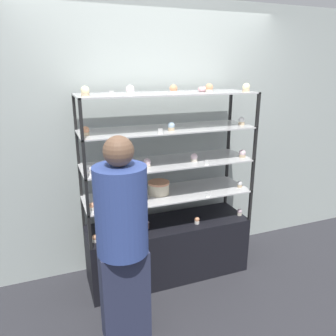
{
  "coord_description": "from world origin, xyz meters",
  "views": [
    {
      "loc": [
        -1.02,
        -2.65,
        1.99
      ],
      "look_at": [
        0.0,
        0.0,
        1.11
      ],
      "focal_mm": 35.0,
      "sensor_mm": 36.0,
      "label": 1
    }
  ],
  "objects": [
    {
      "name": "display_base",
      "position": [
        0.0,
        0.0,
        0.28
      ],
      "size": [
        1.54,
        0.48,
        0.56
      ],
      "color": "black",
      "rests_on": "ground_plane"
    },
    {
      "name": "cupcake_3",
      "position": [
        -0.71,
        -0.13,
        0.9
      ],
      "size": [
        0.05,
        0.05,
        0.06
      ],
      "color": "beige",
      "rests_on": "display_riser_lower"
    },
    {
      "name": "cupcake_8",
      "position": [
        0.71,
        -0.11,
        1.2
      ],
      "size": [
        0.06,
        0.06,
        0.07
      ],
      "color": "#CCB28C",
      "rests_on": "display_riser_middle"
    },
    {
      "name": "ground_plane",
      "position": [
        0.0,
        0.0,
        0.0
      ],
      "size": [
        20.0,
        20.0,
        0.0
      ],
      "primitive_type": "plane",
      "color": "#2D2D33"
    },
    {
      "name": "price_tag_1",
      "position": [
        0.3,
        -0.22,
        0.89
      ],
      "size": [
        0.04,
        0.0,
        0.04
      ],
      "color": "white",
      "rests_on": "display_riser_lower"
    },
    {
      "name": "cupcake_16",
      "position": [
        0.7,
        -0.11,
        1.81
      ],
      "size": [
        0.07,
        0.07,
        0.07
      ],
      "color": "#CCB28C",
      "rests_on": "display_riser_top"
    },
    {
      "name": "customer_figure",
      "position": [
        -0.58,
        -0.62,
        0.84
      ],
      "size": [
        0.37,
        0.37,
        1.57
      ],
      "color": "#282D47",
      "rests_on": "ground_plane"
    },
    {
      "name": "cupcake_4",
      "position": [
        0.71,
        -0.11,
        0.9
      ],
      "size": [
        0.05,
        0.05,
        0.06
      ],
      "color": "#CCB28C",
      "rests_on": "display_riser_lower"
    },
    {
      "name": "price_tag_0",
      "position": [
        -0.5,
        -0.22,
        0.58
      ],
      "size": [
        0.04,
        0.0,
        0.04
      ],
      "color": "white",
      "rests_on": "display_base"
    },
    {
      "name": "display_riser_top",
      "position": [
        0.0,
        0.0,
        1.76
      ],
      "size": [
        1.54,
        0.48,
        0.3
      ],
      "color": "black",
      "rests_on": "display_riser_upper"
    },
    {
      "name": "price_tag_4",
      "position": [
        -0.53,
        -0.22,
        1.8
      ],
      "size": [
        0.04,
        0.0,
        0.04
      ],
      "color": "white",
      "rests_on": "display_riser_top"
    },
    {
      "name": "display_riser_lower",
      "position": [
        0.0,
        0.0,
        0.85
      ],
      "size": [
        1.54,
        0.48,
        0.3
      ],
      "color": "black",
      "rests_on": "display_base"
    },
    {
      "name": "cupcake_12",
      "position": [
        -0.7,
        -0.06,
        1.81
      ],
      "size": [
        0.07,
        0.07,
        0.07
      ],
      "color": "#CCB28C",
      "rests_on": "display_riser_top"
    },
    {
      "name": "cupcake_9",
      "position": [
        -0.71,
        -0.06,
        1.51
      ],
      "size": [
        0.06,
        0.06,
        0.07
      ],
      "color": "#CCB28C",
      "rests_on": "display_riser_upper"
    },
    {
      "name": "cupcake_15",
      "position": [
        0.37,
        -0.05,
        1.81
      ],
      "size": [
        0.07,
        0.07,
        0.07
      ],
      "color": "beige",
      "rests_on": "display_riser_top"
    },
    {
      "name": "price_tag_2",
      "position": [
        0.28,
        -0.22,
        1.19
      ],
      "size": [
        0.04,
        0.0,
        0.04
      ],
      "color": "white",
      "rests_on": "display_riser_middle"
    },
    {
      "name": "cupcake_13",
      "position": [
        -0.34,
        -0.06,
        1.81
      ],
      "size": [
        0.07,
        0.07,
        0.07
      ],
      "color": "white",
      "rests_on": "display_riser_top"
    },
    {
      "name": "sheet_cake_frosted",
      "position": [
        -0.33,
        0.02,
        0.6
      ],
      "size": [
        0.25,
        0.16,
        0.07
      ],
      "color": "brown",
      "rests_on": "display_base"
    },
    {
      "name": "cupcake_10",
      "position": [
        -0.01,
        -0.11,
        1.51
      ],
      "size": [
        0.06,
        0.06,
        0.07
      ],
      "color": "#CCB28C",
      "rests_on": "display_riser_upper"
    },
    {
      "name": "cupcake_11",
      "position": [
        0.7,
        -0.07,
        1.51
      ],
      "size": [
        0.06,
        0.06,
        0.07
      ],
      "color": "#CCB28C",
      "rests_on": "display_riser_upper"
    },
    {
      "name": "cupcake_0",
      "position": [
        -0.71,
        -0.12,
        0.59
      ],
      "size": [
        0.05,
        0.05,
        0.07
      ],
      "color": "beige",
      "rests_on": "display_base"
    },
    {
      "name": "donut_glazed",
      "position": [
        0.37,
        0.04,
        1.8
      ],
      "size": [
        0.13,
        0.13,
        0.04
      ],
      "color": "#EFB2BC",
      "rests_on": "display_riser_top"
    },
    {
      "name": "back_wall",
      "position": [
        0.0,
        0.38,
        1.3
      ],
      "size": [
        8.0,
        0.05,
        2.6
      ],
      "color": "#A8B2AD",
      "rests_on": "ground_plane"
    },
    {
      "name": "cupcake_7",
      "position": [
        0.23,
        -0.07,
        1.2
      ],
      "size": [
        0.06,
        0.06,
        0.07
      ],
      "color": "beige",
      "rests_on": "display_riser_middle"
    },
    {
      "name": "display_riser_upper",
      "position": [
        0.0,
        0.0,
        1.46
      ],
      "size": [
        1.54,
        0.48,
        0.3
      ],
      "color": "black",
      "rests_on": "display_riser_middle"
    },
    {
      "name": "display_riser_middle",
      "position": [
        0.0,
        0.0,
        1.15
      ],
      "size": [
        1.54,
        0.48,
        0.3
      ],
      "color": "black",
      "rests_on": "display_riser_lower"
    },
    {
      "name": "price_tag_3",
      "position": [
        -0.15,
        -0.22,
        1.5
      ],
      "size": [
        0.04,
        0.0,
        0.04
      ],
      "color": "white",
      "rests_on": "display_riser_upper"
    },
    {
      "name": "cupcake_5",
      "position": [
        -0.72,
        -0.1,
        1.2
      ],
      "size": [
        0.06,
        0.06,
        0.07
      ],
      "color": "white",
      "rests_on": "display_riser_middle"
    },
    {
      "name": "cupcake_6",
      "position": [
        -0.22,
        -0.08,
        1.2
      ],
      "size": [
        0.06,
        0.06,
        0.07
      ],
      "color": "beige",
      "rests_on": "display_riser_middle"
    },
    {
      "name": "cupcake_14",
      "position": [
        0.01,
        -0.1,
        1.81
      ],
      "size": [
        0.07,
        0.07,
        0.07
      ],
      "color": "white",
      "rests_on": "display_riser_top"
    },
    {
      "name": "cupcake_2",
      "position": [
        0.73,
        -0.1,
        0.59
      ],
      "size": [
        0.05,
        0.05,
        0.07
      ],
      "color": "beige",
      "rests_on": "display_base"
    },
    {
      "name": "cupcake_1",
      "position": [
        0.25,
        -0.12,
        0.59
      ],
      "size": [
        0.05,
        0.05,
        0.07
      ],
      "color": "white",
      "rests_on": "display_base"
    },
    {
      "name": "layer_cake_centerpiece",
      "position": [
        -0.09,
        0.01,
        0.93
      ],
      "size": [
        0.2,
        0.2,
        0.12
      ],
      "color": "beige",
      "rests_on": "display_riser_lower"
    }
  ]
}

